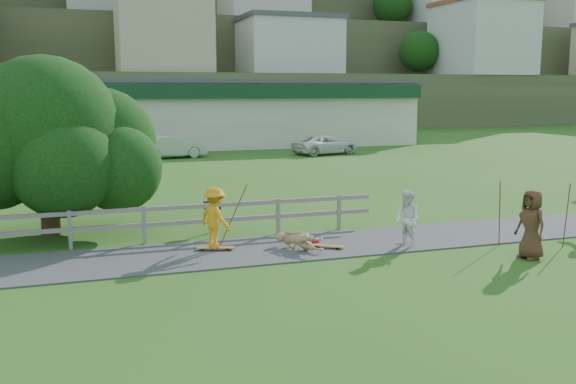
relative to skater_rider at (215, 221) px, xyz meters
name	(u,v)px	position (x,y,z in m)	size (l,w,h in m)	color
ground	(317,261)	(2.27, -1.81, -0.83)	(260.00, 260.00, 0.00)	#31601B
path	(298,247)	(2.27, -0.31, -0.81)	(34.00, 3.00, 0.04)	#38383A
fence	(122,220)	(-2.35, 1.49, -0.11)	(15.05, 0.10, 1.10)	slate
strip_mall	(204,112)	(6.27, 33.12, 1.75)	(32.50, 10.75, 5.10)	beige
hillside	(106,24)	(2.27, 89.49, 13.58)	(220.00, 67.00, 47.50)	#434E2E
skater_rider	(215,221)	(0.00, 0.00, 0.00)	(1.08, 0.62, 1.67)	orange
skater_fallen	(299,241)	(2.18, -0.65, -0.55)	(1.53, 0.37, 0.56)	tan
spectator_a	(407,220)	(5.11, -1.33, -0.03)	(0.79, 0.61, 1.62)	white
spectator_c	(531,224)	(7.60, -3.34, 0.07)	(0.89, 0.58, 1.81)	#513020
car_silver	(171,147)	(2.40, 24.43, -0.10)	(1.55, 4.44, 1.46)	#B7B9C0
car_white	(325,145)	(12.66, 23.59, -0.20)	(2.12, 4.59, 1.28)	white
tree	(47,165)	(-4.29, 3.57, 1.31)	(7.15, 7.15, 4.28)	black
bbq	(212,217)	(0.41, 2.31, -0.35)	(0.45, 0.34, 0.97)	black
longboard_rider	(216,249)	(0.00, 0.00, -0.78)	(1.00, 0.25, 0.11)	olive
longboard_fallen	(327,247)	(2.98, -0.75, -0.78)	(0.92, 0.23, 0.10)	olive
helmet	(315,242)	(2.78, -0.30, -0.71)	(0.25, 0.25, 0.25)	#B60F1B
pole_rider	(233,213)	(0.60, 0.40, 0.13)	(0.03, 0.03, 1.92)	#543121
pole_spec_left	(500,214)	(7.70, -1.89, 0.08)	(0.03, 0.03, 1.82)	#543121
pole_spec_right	(567,215)	(9.40, -2.58, 0.06)	(0.03, 0.03, 1.79)	#543121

